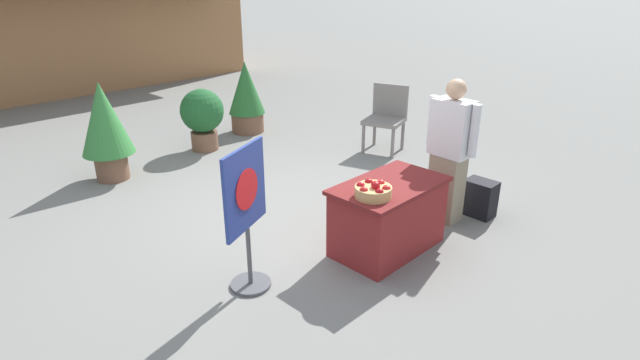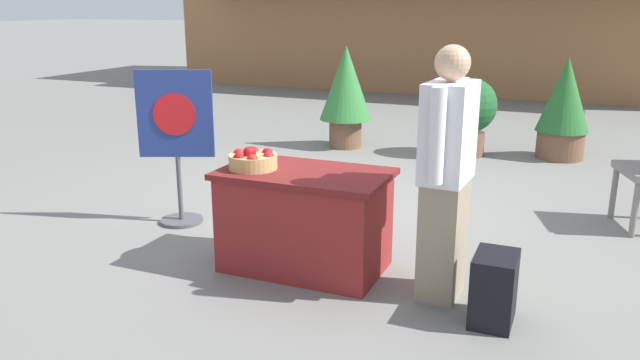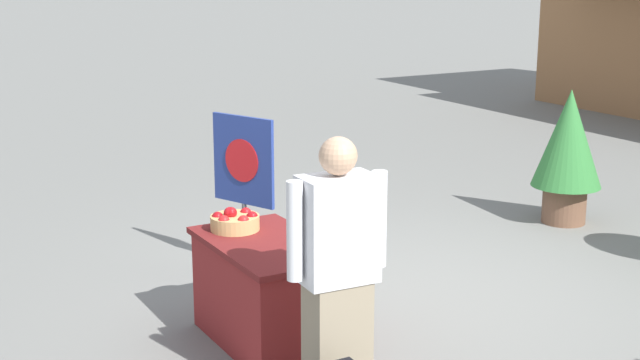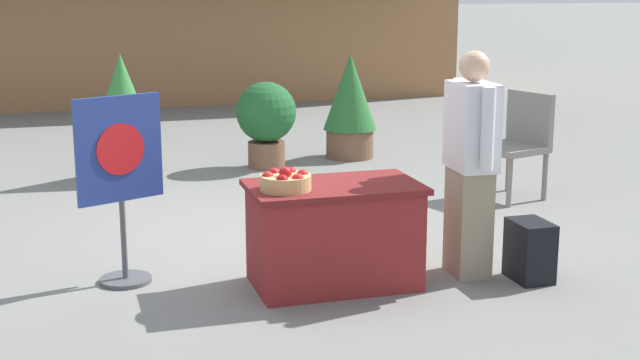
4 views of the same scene
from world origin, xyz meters
name	(u,v)px [view 1 (image 1 of 4)]	position (x,y,z in m)	size (l,w,h in m)	color
ground_plane	(287,219)	(0.00, 0.00, 0.00)	(120.00, 120.00, 0.00)	slate
display_table	(388,216)	(0.27, -1.19, 0.36)	(1.16, 0.69, 0.71)	maroon
apple_basket	(373,190)	(-0.08, -1.27, 0.77)	(0.34, 0.34, 0.16)	tan
person_visitor	(450,152)	(1.25, -1.24, 0.80)	(0.28, 0.61, 1.58)	gray
backpack	(480,198)	(1.61, -1.48, 0.21)	(0.24, 0.34, 0.42)	black
poster_board	(247,213)	(-1.09, -0.73, 0.72)	(0.59, 0.36, 1.30)	#4C4C51
patio_chair	(387,114)	(2.70, 0.70, 0.57)	(0.69, 0.69, 1.01)	gray
potted_plant_near_left	(105,125)	(-0.84, 2.57, 0.75)	(0.67, 0.67, 1.31)	brown
potted_plant_far_left	(246,96)	(1.78, 3.00, 0.63)	(0.62, 0.62, 1.21)	brown
potted_plant_near_right	(202,115)	(0.72, 2.72, 0.55)	(0.66, 0.66, 0.95)	brown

